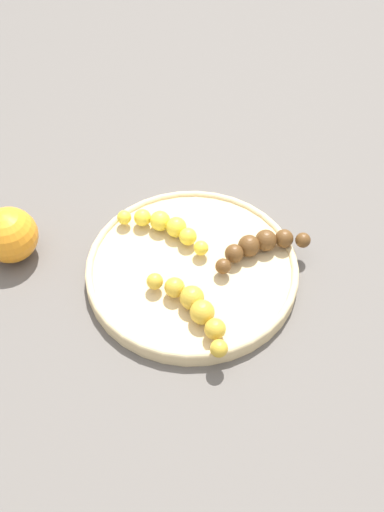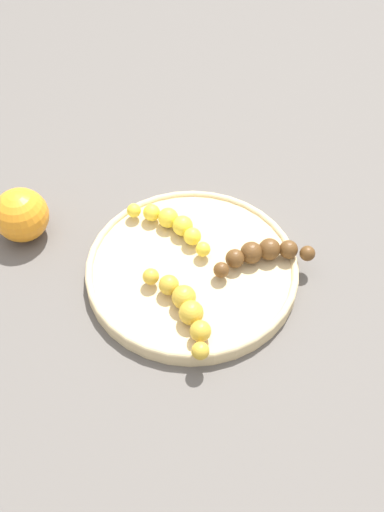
% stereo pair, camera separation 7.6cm
% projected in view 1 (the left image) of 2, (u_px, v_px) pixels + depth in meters
% --- Properties ---
extents(ground_plane, '(2.40, 2.40, 0.00)m').
position_uv_depth(ground_plane, '(192.00, 274.00, 0.79)').
color(ground_plane, '#56514C').
extents(fruit_bowl, '(0.28, 0.28, 0.02)m').
position_uv_depth(fruit_bowl, '(192.00, 269.00, 0.78)').
color(fruit_bowl, '#D1B784').
rests_on(fruit_bowl, ground_plane).
extents(banana_spotted, '(0.09, 0.13, 0.03)m').
position_uv_depth(banana_spotted, '(195.00, 307.00, 0.71)').
color(banana_spotted, gold).
rests_on(banana_spotted, fruit_bowl).
extents(banana_overripe, '(0.13, 0.06, 0.03)m').
position_uv_depth(banana_overripe, '(259.00, 246.00, 0.77)').
color(banana_overripe, '#593819').
rests_on(banana_overripe, fruit_bowl).
extents(banana_yellow, '(0.12, 0.09, 0.03)m').
position_uv_depth(banana_yellow, '(166.00, 226.00, 0.80)').
color(banana_yellow, yellow).
rests_on(banana_yellow, fruit_bowl).
extents(orange_fruit, '(0.08, 0.08, 0.08)m').
position_uv_depth(orange_fruit, '(10.00, 235.00, 0.78)').
color(orange_fruit, orange).
rests_on(orange_fruit, ground_plane).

